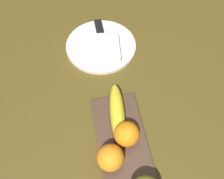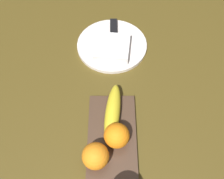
% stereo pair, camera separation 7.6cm
% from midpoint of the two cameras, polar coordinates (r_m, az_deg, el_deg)
% --- Properties ---
extents(ground_plane, '(2.40, 2.40, 0.00)m').
position_cam_midpoint_polar(ground_plane, '(0.71, 1.25, -16.06)').
color(ground_plane, '#514118').
extents(fruit_tray, '(0.40, 0.13, 0.01)m').
position_cam_midpoint_polar(fruit_tray, '(0.71, 3.20, -15.66)').
color(fruit_tray, '#4A3527').
rests_on(fruit_tray, ground_plane).
extents(banana, '(0.19, 0.06, 0.04)m').
position_cam_midpoint_polar(banana, '(0.73, 3.08, -5.22)').
color(banana, yellow).
rests_on(banana, fruit_tray).
extents(orange_near_apple, '(0.07, 0.07, 0.07)m').
position_cam_midpoint_polar(orange_near_apple, '(0.67, -0.14, -14.00)').
color(orange_near_apple, orange).
rests_on(orange_near_apple, fruit_tray).
extents(orange_near_banana, '(0.07, 0.07, 0.07)m').
position_cam_midpoint_polar(orange_near_banana, '(0.69, 4.16, -9.82)').
color(orange_near_banana, orange).
rests_on(orange_near_banana, fruit_tray).
extents(dinner_plate, '(0.23, 0.23, 0.01)m').
position_cam_midpoint_polar(dinner_plate, '(0.91, 2.40, 9.10)').
color(dinner_plate, white).
rests_on(dinner_plate, ground_plane).
extents(folded_napkin, '(0.12, 0.12, 0.03)m').
position_cam_midpoint_polar(folded_napkin, '(0.88, 2.49, 8.56)').
color(folded_napkin, white).
rests_on(folded_napkin, dinner_plate).
extents(knife, '(0.18, 0.02, 0.01)m').
position_cam_midpoint_polar(knife, '(0.94, 2.69, 11.65)').
color(knife, silver).
rests_on(knife, dinner_plate).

